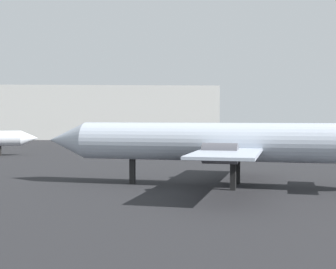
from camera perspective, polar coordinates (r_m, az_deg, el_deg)
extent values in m
cylinder|color=#B2BCCC|center=(44.41, 6.21, -0.88)|extent=(26.17, 11.32, 3.49)
cone|color=#B2BCCC|center=(48.75, -11.67, -0.65)|extent=(4.72, 4.49, 3.49)
cube|color=#B2BCCC|center=(44.29, 7.90, -1.58)|extent=(11.89, 23.96, 0.23)
cylinder|color=#4C4C54|center=(39.96, 6.11, -2.22)|extent=(3.27, 2.52, 1.73)
cylinder|color=#4C4C54|center=(48.82, 7.52, -1.44)|extent=(3.27, 2.52, 1.73)
cube|color=black|center=(46.52, -4.18, -4.33)|extent=(0.60, 0.60, 2.31)
cube|color=black|center=(42.60, 7.62, -4.94)|extent=(0.60, 0.60, 2.31)
cube|color=black|center=(46.40, 8.13, -4.36)|extent=(0.60, 0.60, 2.31)
cone|color=silver|center=(78.89, 17.13, -0.41)|extent=(4.01, 3.84, 2.92)
cone|color=silver|center=(83.00, -15.91, -0.41)|extent=(3.07, 2.87, 2.47)
cube|color=black|center=(83.47, -19.06, -1.83)|extent=(0.43, 0.43, 1.61)
cube|color=#B7B7B2|center=(145.77, -9.02, 2.53)|extent=(73.07, 22.58, 14.99)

